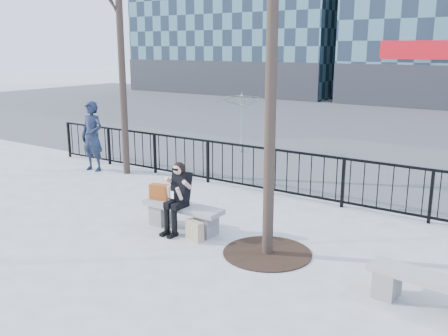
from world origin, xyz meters
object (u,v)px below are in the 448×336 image
Objects in this scene: bench_second at (426,288)px; seated_woman at (177,198)px; bench_main at (183,214)px; standing_man at (92,136)px.

seated_woman is (-4.51, 0.29, 0.39)m from bench_second.
bench_main is 4.54m from bench_second.
seated_woman is at bearing -90.00° from bench_main.
bench_main is at bearing -179.49° from bench_second.
bench_second is 4.54m from seated_woman.
bench_second is at bearing -3.67° from seated_woman.
bench_second is 0.79× the size of standing_man.
seated_woman is 5.55m from standing_man.
seated_woman is 0.69× the size of standing_man.
seated_woman is at bearing -177.47° from bench_second.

